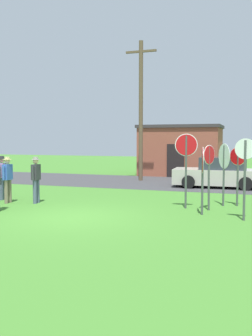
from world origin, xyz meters
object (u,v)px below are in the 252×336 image
person_with_sunhat (8,177)px  stop_sign_rear_right (245,167)px  parked_car_on_street (219,174)px  person_in_teal (2,175)px  stop_sign_leaning_right (224,163)px  utility_pole (141,108)px  stop_sign_low_front (186,157)px  stop_sign_far_back (203,168)px  stop_sign_rear_left (209,167)px  stop_sign_center_cluster (238,166)px  person_in_blue (36,177)px

person_with_sunhat → stop_sign_rear_right: bearing=-2.2°
parked_car_on_street → person_in_teal: bearing=-139.1°
parked_car_on_street → stop_sign_leaning_right: bearing=-83.3°
stop_sign_rear_right → person_in_teal: (-9.19, 0.91, -0.61)m
person_with_sunhat → person_in_teal: (-0.70, 0.59, 0.00)m
utility_pole → stop_sign_low_front: bearing=-63.3°
stop_sign_far_back → parked_car_on_street: bearing=90.8°
stop_sign_rear_left → person_in_teal: bearing=-177.3°
stop_sign_rear_right → stop_sign_center_cluster: bearing=96.7°
stop_sign_rear_left → stop_sign_center_cluster: 1.44m
person_with_sunhat → stop_sign_rear_left: bearing=7.6°
stop_sign_rear_right → stop_sign_low_front: bearing=144.6°
stop_sign_low_front → person_in_blue: size_ratio=1.49×
person_in_blue → stop_sign_rear_left: bearing=6.0°
stop_sign_leaning_right → person_in_teal: bearing=-170.7°
stop_sign_rear_left → stop_sign_low_front: 0.85m
stop_sign_center_cluster → stop_sign_far_back: 2.22m
stop_sign_rear_right → stop_sign_leaning_right: bearing=108.2°
person_in_blue → person_in_teal: same height
stop_sign_leaning_right → stop_sign_far_back: size_ratio=1.04×
utility_pole → person_in_teal: 9.59m
stop_sign_leaning_right → stop_sign_far_back: (-0.52, -1.85, -0.07)m
stop_sign_far_back → person_in_blue: (-6.17, 0.19, -0.49)m
person_in_teal → stop_sign_rear_right: bearing=-5.7°
stop_sign_center_cluster → person_with_sunhat: size_ratio=1.23×
stop_sign_rear_right → person_with_sunhat: (-8.48, 0.32, -0.61)m
person_in_teal → utility_pole: bearing=69.1°
person_with_sunhat → utility_pole: bearing=74.4°
utility_pole → parked_car_on_street: utility_pole is taller
stop_sign_rear_left → person_in_teal: (-8.01, -0.38, -0.50)m
stop_sign_rear_left → stop_sign_leaning_right: size_ratio=0.98×
person_in_blue → person_with_sunhat: bearing=-163.4°
stop_sign_rear_right → person_in_blue: size_ratio=1.39×
stop_sign_rear_left → stop_sign_center_cluster: stop_sign_rear_left is taller
utility_pole → person_in_teal: utility_pole is taller
utility_pole → stop_sign_rear_right: 11.39m
stop_sign_low_front → stop_sign_center_cluster: bearing=31.7°
stop_sign_rear_left → stop_sign_center_cluster: size_ratio=1.03×
parked_car_on_street → person_in_teal: size_ratio=2.52×
utility_pole → person_with_sunhat: (-2.52, -9.03, -3.19)m
utility_pole → stop_sign_leaning_right: utility_pole is taller
stop_sign_center_cluster → parked_car_on_street: bearing=101.9°
stop_sign_rear_left → person_in_teal: stop_sign_rear_left is taller
utility_pole → person_in_teal: (-3.22, -8.45, -3.19)m
person_with_sunhat → stop_sign_center_cluster: bearing=14.4°
parked_car_on_street → stop_sign_low_front: size_ratio=1.69×
person_in_blue → stop_sign_leaning_right: bearing=13.9°
stop_sign_leaning_right → stop_sign_rear_left: bearing=-112.6°
stop_sign_far_back → person_with_sunhat: size_ratio=1.24×
parked_car_on_street → stop_sign_far_back: 7.26m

